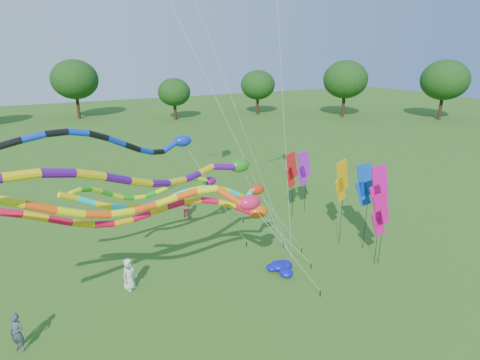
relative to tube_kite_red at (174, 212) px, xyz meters
name	(u,v)px	position (x,y,z in m)	size (l,w,h in m)	color
ground	(294,321)	(3.96, -3.43, -4.41)	(160.00, 160.00, 0.00)	#2D5D18
tree_ring	(235,189)	(2.06, -1.67, 1.23)	(116.56, 116.51, 9.70)	#382314
tube_kite_red	(174,212)	(0.00, 0.00, 0.00)	(13.87, 1.13, 6.50)	black
tube_kite_orange	(138,202)	(-1.87, -2.12, 1.52)	(14.99, 1.09, 7.88)	black
tube_kite_purple	(147,176)	(-1.29, -1.20, 2.13)	(16.18, 6.50, 8.48)	black
tube_kite_blue	(105,144)	(-2.36, 0.65, 3.04)	(13.65, 4.28, 8.90)	black
tube_kite_cyan	(201,195)	(1.25, -0.01, 0.58)	(11.75, 2.12, 6.65)	black
tube_kite_green	(170,186)	(0.99, 3.92, -0.22)	(10.25, 4.77, 5.95)	black
banner_pole_magenta_a	(379,189)	(10.18, -1.34, -0.13)	(1.16, 0.28, 5.56)	black
banner_pole_red	(291,170)	(9.65, 5.69, -1.02)	(1.14, 0.40, 4.65)	black
banner_pole_magenta_b	(380,214)	(10.42, -1.40, -1.55)	(1.16, 0.20, 4.12)	black
banner_pole_orange	(342,181)	(10.01, 1.22, -0.48)	(1.15, 0.31, 5.20)	black
banner_pole_blue_b	(365,185)	(10.81, 0.26, -0.53)	(1.09, 0.54, 5.15)	black
banner_pole_violet	(303,169)	(10.88, 6.07, -1.18)	(1.16, 0.11, 4.50)	black
blue_nylon_heap	(279,268)	(5.44, 0.19, -4.20)	(1.39, 1.25, 0.47)	#0D0EB4
person_a	(129,274)	(-1.75, 2.03, -3.61)	(0.78, 0.51, 1.61)	beige
person_b	(17,333)	(-6.38, -0.25, -3.62)	(0.58, 0.38, 1.59)	#38434F
person_c	(186,206)	(3.51, 8.99, -3.61)	(0.78, 0.61, 1.61)	#95363E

